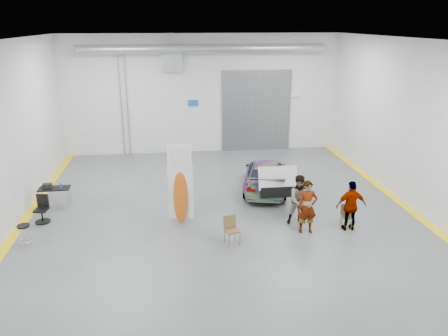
{
  "coord_description": "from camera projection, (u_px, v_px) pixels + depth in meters",
  "views": [
    {
      "loc": [
        -1.72,
        -14.21,
        6.56
      ],
      "look_at": [
        0.16,
        0.66,
        1.5
      ],
      "focal_mm": 35.0,
      "sensor_mm": 36.0,
      "label": 1
    }
  ],
  "objects": [
    {
      "name": "ground",
      "position": [
        222.0,
        214.0,
        15.66
      ],
      "size": [
        16.0,
        16.0,
        0.0
      ],
      "primitive_type": "plane",
      "color": "#55585C",
      "rests_on": "ground"
    },
    {
      "name": "room_shell",
      "position": [
        221.0,
        90.0,
        16.47
      ],
      "size": [
        14.02,
        16.18,
        6.01
      ],
      "color": "silver",
      "rests_on": "ground"
    },
    {
      "name": "sedan_car",
      "position": [
        266.0,
        175.0,
        17.79
      ],
      "size": [
        2.65,
        4.49,
        1.22
      ],
      "primitive_type": "imported",
      "rotation": [
        0.0,
        0.0,
        2.91
      ],
      "color": "white",
      "rests_on": "ground"
    },
    {
      "name": "person_a",
      "position": [
        307.0,
        207.0,
        14.02
      ],
      "size": [
        0.66,
        0.44,
        1.77
      ],
      "primitive_type": "imported",
      "rotation": [
        0.0,
        0.0,
        -0.03
      ],
      "color": "#957251",
      "rests_on": "ground"
    },
    {
      "name": "person_b",
      "position": [
        300.0,
        200.0,
        14.65
      ],
      "size": [
        0.86,
        0.67,
        1.73
      ],
      "primitive_type": "imported",
      "rotation": [
        0.0,
        0.0,
        0.03
      ],
      "color": "slate",
      "rests_on": "ground"
    },
    {
      "name": "person_c",
      "position": [
        351.0,
        206.0,
        14.19
      ],
      "size": [
        1.0,
        0.43,
        1.71
      ],
      "primitive_type": "imported",
      "rotation": [
        0.0,
        0.0,
        3.12
      ],
      "color": "brown",
      "rests_on": "ground"
    },
    {
      "name": "surfboard_display",
      "position": [
        181.0,
        190.0,
        14.66
      ],
      "size": [
        0.82,
        0.3,
        2.91
      ],
      "rotation": [
        0.0,
        0.0,
        -0.14
      ],
      "color": "white",
      "rests_on": "ground"
    },
    {
      "name": "folding_chair_near",
      "position": [
        232.0,
        235.0,
        13.47
      ],
      "size": [
        0.52,
        0.54,
        0.88
      ],
      "rotation": [
        0.0,
        0.0,
        0.29
      ],
      "color": "brown",
      "rests_on": "ground"
    },
    {
      "name": "folding_chair_far",
      "position": [
        346.0,
        221.0,
        14.52
      ],
      "size": [
        0.45,
        0.48,
        0.78
      ],
      "rotation": [
        0.0,
        0.0,
        -0.28
      ],
      "color": "brown",
      "rests_on": "ground"
    },
    {
      "name": "shop_stool",
      "position": [
        25.0,
        237.0,
        13.17
      ],
      "size": [
        0.39,
        0.39,
        0.76
      ],
      "rotation": [
        0.0,
        0.0,
        0.4
      ],
      "color": "black",
      "rests_on": "ground"
    },
    {
      "name": "work_table",
      "position": [
        52.0,
        188.0,
        16.11
      ],
      "size": [
        1.13,
        0.59,
        0.91
      ],
      "rotation": [
        0.0,
        0.0,
        0.03
      ],
      "color": "#97999F",
      "rests_on": "ground"
    },
    {
      "name": "office_chair",
      "position": [
        42.0,
        211.0,
        14.89
      ],
      "size": [
        0.51,
        0.51,
        0.95
      ],
      "rotation": [
        0.0,
        0.0,
        -0.15
      ],
      "color": "black",
      "rests_on": "ground"
    },
    {
      "name": "trunk_lid",
      "position": [
        277.0,
        175.0,
        15.84
      ],
      "size": [
        1.42,
        0.86,
        0.04
      ],
      "primitive_type": "cube",
      "color": "silver",
      "rests_on": "sedan_car"
    }
  ]
}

